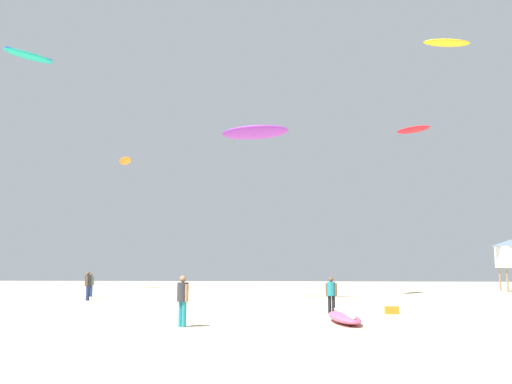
# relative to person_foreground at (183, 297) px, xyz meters

# --- Properties ---
(ground_plane) EXTENTS (120.00, 120.00, 0.00)m
(ground_plane) POSITION_rel_person_foreground_xyz_m (1.46, -5.13, -0.99)
(ground_plane) COLOR beige
(person_foreground) EXTENTS (0.44, 0.42, 1.70)m
(person_foreground) POSITION_rel_person_foreground_xyz_m (0.00, 0.00, 0.00)
(person_foreground) COLOR teal
(person_foreground) RESTS_ON ground
(person_midground) EXTENTS (0.48, 0.35, 1.55)m
(person_midground) POSITION_rel_person_foreground_xyz_m (5.29, 5.23, -0.08)
(person_midground) COLOR black
(person_midground) RESTS_ON ground
(person_left) EXTENTS (0.50, 0.35, 1.54)m
(person_left) POSITION_rel_person_foreground_xyz_m (-9.90, 17.36, -0.09)
(person_left) COLOR navy
(person_left) RESTS_ON ground
(person_right) EXTENTS (0.39, 0.57, 1.72)m
(person_right) POSITION_rel_person_foreground_xyz_m (-8.51, 13.35, 0.01)
(person_right) COLOR navy
(person_right) RESTS_ON ground
(kite_grounded_near) EXTENTS (1.35, 3.58, 0.45)m
(kite_grounded_near) POSITION_rel_person_foreground_xyz_m (5.50, 1.68, -0.79)
(kite_grounded_near) COLOR #E5598C
(kite_grounded_near) RESTS_ON ground
(lifeguard_tower) EXTENTS (2.30, 2.30, 4.15)m
(lifeguard_tower) POSITION_rel_person_foreground_xyz_m (21.10, 26.50, 2.06)
(lifeguard_tower) COLOR #8C704C
(lifeguard_tower) RESTS_ON ground
(cooler_box) EXTENTS (0.56, 0.36, 0.32)m
(cooler_box) POSITION_rel_person_foreground_xyz_m (7.84, 5.48, -0.83)
(cooler_box) COLOR orange
(cooler_box) RESTS_ON ground
(kite_aloft_0) EXTENTS (3.66, 4.11, 0.54)m
(kite_aloft_0) POSITION_rel_person_foreground_xyz_m (-18.89, 24.36, 18.94)
(kite_aloft_0) COLOR #19B29E
(kite_aloft_1) EXTENTS (4.29, 1.83, 0.54)m
(kite_aloft_1) POSITION_rel_person_foreground_xyz_m (16.99, 26.90, 20.09)
(kite_aloft_1) COLOR yellow
(kite_aloft_2) EXTENTS (2.34, 2.96, 0.65)m
(kite_aloft_2) POSITION_rel_person_foreground_xyz_m (-11.36, 28.12, 10.39)
(kite_aloft_2) COLOR orange
(kite_aloft_4) EXTENTS (4.51, 2.11, 0.97)m
(kite_aloft_4) POSITION_rel_person_foreground_xyz_m (1.31, 14.78, 9.40)
(kite_aloft_4) COLOR purple
(kite_aloft_5) EXTENTS (3.22, 2.83, 0.66)m
(kite_aloft_5) POSITION_rel_person_foreground_xyz_m (15.01, 32.11, 13.81)
(kite_aloft_5) COLOR red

